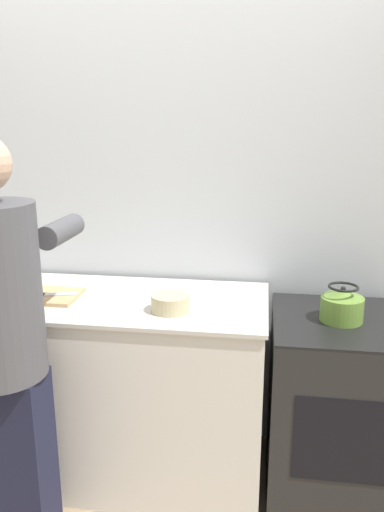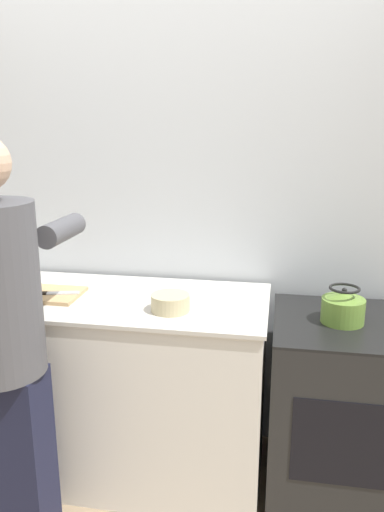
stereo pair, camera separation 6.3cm
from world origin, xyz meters
TOP-DOWN VIEW (x-y plane):
  - wall_back at (0.00, 0.73)m, footprint 8.00×0.05m
  - counter at (-0.33, 0.33)m, footprint 1.79×0.69m
  - oven at (0.90, 0.33)m, footprint 0.62×0.66m
  - person at (-0.46, -0.21)m, footprint 0.39×0.62m
  - cutting_board at (-0.49, 0.29)m, footprint 0.30×0.25m
  - knife at (-0.47, 0.27)m, footprint 0.25×0.09m
  - kettle at (0.89, 0.31)m, footprint 0.19×0.19m
  - bowl_prep at (0.13, 0.20)m, footprint 0.17×0.17m

SIDE VIEW (x-z plane):
  - oven at x=0.90m, z-range 0.00..0.89m
  - counter at x=-0.33m, z-range 0.00..0.94m
  - person at x=-0.46m, z-range 0.07..1.79m
  - cutting_board at x=-0.49m, z-range 0.94..0.96m
  - knife at x=-0.47m, z-range 0.96..0.96m
  - kettle at x=0.89m, z-range 0.88..1.04m
  - bowl_prep at x=0.13m, z-range 0.94..1.02m
  - wall_back at x=0.00m, z-range 0.00..2.60m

